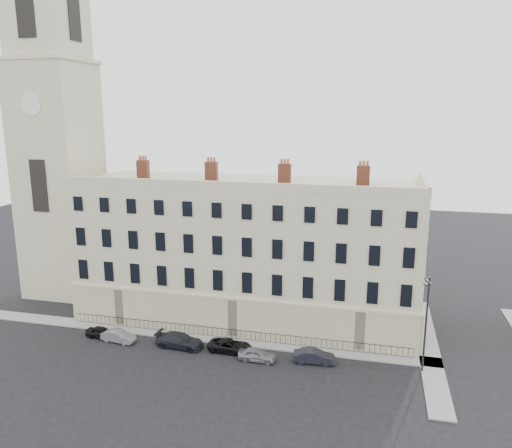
% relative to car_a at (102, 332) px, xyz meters
% --- Properties ---
extents(ground, '(160.00, 160.00, 0.00)m').
position_rel_car_a_xyz_m(ground, '(18.80, -2.65, -0.56)').
color(ground, black).
rests_on(ground, ground).
extents(terrace, '(36.22, 12.22, 17.00)m').
position_rel_car_a_xyz_m(terrace, '(12.84, 9.32, 6.94)').
color(terrace, beige).
rests_on(terrace, ground).
extents(church_tower, '(8.00, 8.13, 44.00)m').
position_rel_car_a_xyz_m(church_tower, '(-11.20, 11.35, 18.10)').
color(church_tower, beige).
rests_on(church_tower, ground).
extents(pavement_terrace, '(48.00, 2.00, 0.12)m').
position_rel_car_a_xyz_m(pavement_terrace, '(8.80, 2.35, -0.50)').
color(pavement_terrace, gray).
rests_on(pavement_terrace, ground).
extents(pavement_east_return, '(2.00, 24.00, 0.12)m').
position_rel_car_a_xyz_m(pavement_east_return, '(31.80, 5.35, -0.50)').
color(pavement_east_return, gray).
rests_on(pavement_east_return, ground).
extents(railings, '(35.00, 0.04, 0.96)m').
position_rel_car_a_xyz_m(railings, '(12.80, 2.75, -0.01)').
color(railings, black).
rests_on(railings, ground).
extents(car_a, '(3.36, 1.53, 1.12)m').
position_rel_car_a_xyz_m(car_a, '(0.00, 0.00, 0.00)').
color(car_a, black).
rests_on(car_a, ground).
extents(car_b, '(3.62, 1.62, 1.15)m').
position_rel_car_a_xyz_m(car_b, '(2.10, -0.42, 0.02)').
color(car_b, slate).
rests_on(car_b, ground).
extents(car_c, '(4.84, 2.23, 1.37)m').
position_rel_car_a_xyz_m(car_c, '(8.44, -0.09, 0.13)').
color(car_c, black).
rests_on(car_c, ground).
extents(car_d, '(4.28, 2.09, 1.17)m').
position_rel_car_a_xyz_m(car_d, '(13.44, 0.19, 0.03)').
color(car_d, black).
rests_on(car_d, ground).
extents(car_e, '(3.49, 1.45, 1.18)m').
position_rel_car_a_xyz_m(car_e, '(16.34, -0.94, 0.03)').
color(car_e, gray).
rests_on(car_e, ground).
extents(car_f, '(3.88, 1.63, 1.25)m').
position_rel_car_a_xyz_m(car_f, '(21.46, -0.10, 0.06)').
color(car_f, black).
rests_on(car_f, ground).
extents(streetlamp, '(0.69, 1.84, 8.74)m').
position_rel_car_a_xyz_m(streetlamp, '(30.85, 0.41, 4.28)').
color(streetlamp, '#292A2D').
rests_on(streetlamp, ground).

